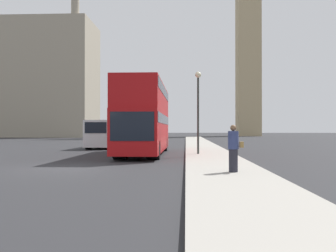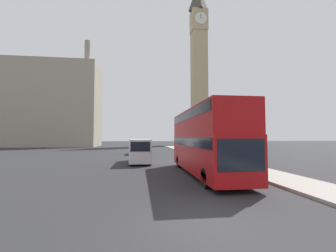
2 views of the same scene
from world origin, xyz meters
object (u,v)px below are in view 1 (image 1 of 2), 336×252
parked_sedan (121,137)px  street_lamp (198,99)px  clock_tower (248,3)px  pedestrian (234,148)px  white_van (104,133)px  red_double_decker_bus (145,116)px

parked_sedan → street_lamp: bearing=-68.3°
clock_tower → parked_sedan: (-22.01, -44.88, -30.33)m
pedestrian → parked_sedan: 31.29m
clock_tower → street_lamp: (-13.80, -65.48, -27.60)m
clock_tower → parked_sedan: 58.47m
street_lamp → white_van: bearing=130.4°
red_double_decker_bus → pedestrian: size_ratio=6.96×
red_double_decker_bus → parked_sedan: red_double_decker_bus is taller
white_van → pedestrian: bearing=-65.0°
white_van → pedestrian: size_ratio=3.63×
white_van → parked_sedan: size_ratio=1.30×
clock_tower → pedestrian: clock_tower is taller
pedestrian → parked_sedan: size_ratio=0.36×
street_lamp → parked_sedan: bearing=111.7°
clock_tower → street_lamp: bearing=-101.9°
red_double_decker_bus → street_lamp: bearing=-22.6°
red_double_decker_bus → pedestrian: red_double_decker_bus is taller
red_double_decker_bus → parked_sedan: bearing=104.3°
red_double_decker_bus → white_van: red_double_decker_bus is taller
white_van → parked_sedan: 11.65m
clock_tower → street_lamp: size_ratio=12.41×
red_double_decker_bus → street_lamp: street_lamp is taller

